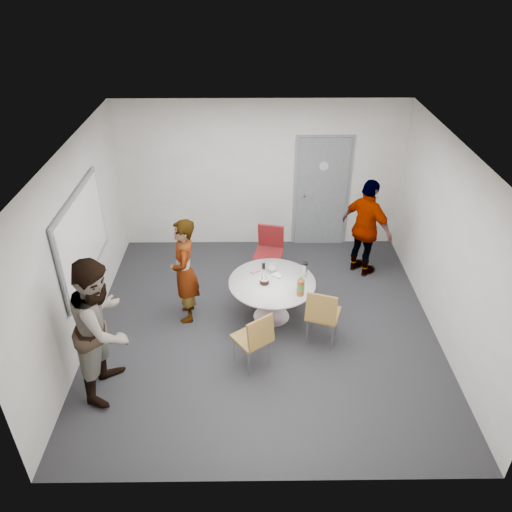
{
  "coord_description": "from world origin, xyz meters",
  "views": [
    {
      "loc": [
        -0.17,
        -5.7,
        4.81
      ],
      "look_at": [
        -0.1,
        0.25,
        1.09
      ],
      "focal_mm": 35.0,
      "sensor_mm": 36.0,
      "label": 1
    }
  ],
  "objects_px": {
    "person_main": "(185,271)",
    "person_left": "(102,327)",
    "table": "(274,287)",
    "chair_near_left": "(255,337)",
    "person_right": "(366,228)",
    "whiteboard": "(83,236)",
    "chair_far": "(269,247)",
    "door": "(322,193)",
    "chair_near_right": "(322,312)"
  },
  "relations": [
    {
      "from": "door",
      "to": "person_left",
      "type": "relative_size",
      "value": 1.12
    },
    {
      "from": "table",
      "to": "whiteboard",
      "type": "bearing_deg",
      "value": -179.53
    },
    {
      "from": "chair_near_right",
      "to": "chair_near_left",
      "type": "bearing_deg",
      "value": -134.46
    },
    {
      "from": "whiteboard",
      "to": "person_right",
      "type": "height_order",
      "value": "whiteboard"
    },
    {
      "from": "person_main",
      "to": "person_right",
      "type": "relative_size",
      "value": 0.96
    },
    {
      "from": "chair_near_left",
      "to": "person_main",
      "type": "distance_m",
      "value": 1.52
    },
    {
      "from": "person_right",
      "to": "person_left",
      "type": "bearing_deg",
      "value": 85.34
    },
    {
      "from": "chair_near_right",
      "to": "person_right",
      "type": "xyz_separation_m",
      "value": [
        0.94,
        1.83,
        0.29
      ]
    },
    {
      "from": "door",
      "to": "table",
      "type": "relative_size",
      "value": 1.68
    },
    {
      "from": "person_left",
      "to": "person_right",
      "type": "distance_m",
      "value": 4.48
    },
    {
      "from": "door",
      "to": "person_main",
      "type": "relative_size",
      "value": 1.3
    },
    {
      "from": "chair_near_right",
      "to": "table",
      "type": "bearing_deg",
      "value": 156.18
    },
    {
      "from": "whiteboard",
      "to": "chair_near_left",
      "type": "distance_m",
      "value": 2.71
    },
    {
      "from": "door",
      "to": "table",
      "type": "bearing_deg",
      "value": -112.62
    },
    {
      "from": "chair_far",
      "to": "table",
      "type": "bearing_deg",
      "value": 104.67
    },
    {
      "from": "table",
      "to": "chair_near_left",
      "type": "relative_size",
      "value": 1.45
    },
    {
      "from": "chair_near_right",
      "to": "person_main",
      "type": "bearing_deg",
      "value": -179.47
    },
    {
      "from": "person_main",
      "to": "person_left",
      "type": "xyz_separation_m",
      "value": [
        -0.82,
        -1.38,
        0.13
      ]
    },
    {
      "from": "whiteboard",
      "to": "table",
      "type": "distance_m",
      "value": 2.76
    },
    {
      "from": "chair_near_left",
      "to": "person_left",
      "type": "bearing_deg",
      "value": 152.39
    },
    {
      "from": "door",
      "to": "person_main",
      "type": "bearing_deg",
      "value": -135.4
    },
    {
      "from": "person_right",
      "to": "table",
      "type": "bearing_deg",
      "value": 88.85
    },
    {
      "from": "whiteboard",
      "to": "chair_far",
      "type": "bearing_deg",
      "value": 23.72
    },
    {
      "from": "chair_near_left",
      "to": "chair_near_right",
      "type": "distance_m",
      "value": 1.02
    },
    {
      "from": "person_main",
      "to": "person_right",
      "type": "distance_m",
      "value": 3.1
    },
    {
      "from": "table",
      "to": "chair_near_left",
      "type": "bearing_deg",
      "value": -105.06
    },
    {
      "from": "whiteboard",
      "to": "person_main",
      "type": "height_order",
      "value": "whiteboard"
    },
    {
      "from": "chair_near_right",
      "to": "person_right",
      "type": "distance_m",
      "value": 2.07
    },
    {
      "from": "person_main",
      "to": "chair_near_left",
      "type": "bearing_deg",
      "value": 36.54
    },
    {
      "from": "table",
      "to": "person_right",
      "type": "relative_size",
      "value": 0.74
    },
    {
      "from": "chair_near_right",
      "to": "person_main",
      "type": "relative_size",
      "value": 0.56
    },
    {
      "from": "table",
      "to": "person_right",
      "type": "distance_m",
      "value": 2.02
    },
    {
      "from": "person_main",
      "to": "person_left",
      "type": "distance_m",
      "value": 1.6
    },
    {
      "from": "table",
      "to": "person_left",
      "type": "relative_size",
      "value": 0.67
    },
    {
      "from": "chair_far",
      "to": "person_right",
      "type": "bearing_deg",
      "value": -162.39
    },
    {
      "from": "person_left",
      "to": "table",
      "type": "bearing_deg",
      "value": -51.34
    },
    {
      "from": "door",
      "to": "chair_near_right",
      "type": "relative_size",
      "value": 2.33
    },
    {
      "from": "door",
      "to": "chair_near_left",
      "type": "distance_m",
      "value": 3.56
    },
    {
      "from": "door",
      "to": "person_left",
      "type": "xyz_separation_m",
      "value": [
        -3.05,
        -3.58,
        -0.08
      ]
    },
    {
      "from": "chair_near_right",
      "to": "person_right",
      "type": "bearing_deg",
      "value": 81.89
    },
    {
      "from": "chair_far",
      "to": "door",
      "type": "bearing_deg",
      "value": -117.22
    },
    {
      "from": "table",
      "to": "chair_far",
      "type": "bearing_deg",
      "value": 91.55
    },
    {
      "from": "chair_near_left",
      "to": "whiteboard",
      "type": "bearing_deg",
      "value": 120.21
    },
    {
      "from": "person_main",
      "to": "person_right",
      "type": "height_order",
      "value": "person_right"
    },
    {
      "from": "chair_near_left",
      "to": "person_left",
      "type": "distance_m",
      "value": 1.89
    },
    {
      "from": "person_right",
      "to": "door",
      "type": "bearing_deg",
      "value": -7.91
    },
    {
      "from": "table",
      "to": "person_right",
      "type": "height_order",
      "value": "person_right"
    },
    {
      "from": "chair_near_left",
      "to": "chair_far",
      "type": "xyz_separation_m",
      "value": [
        0.25,
        2.16,
        0.04
      ]
    },
    {
      "from": "whiteboard",
      "to": "door",
      "type": "bearing_deg",
      "value": 32.66
    },
    {
      "from": "door",
      "to": "chair_near_left",
      "type": "xyz_separation_m",
      "value": [
        -1.22,
        -3.3,
        -0.49
      ]
    }
  ]
}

